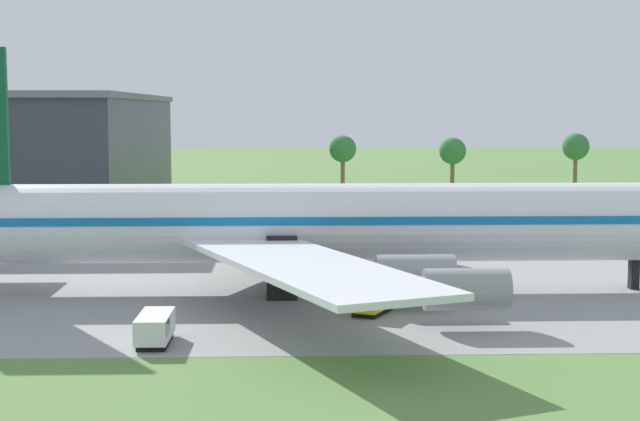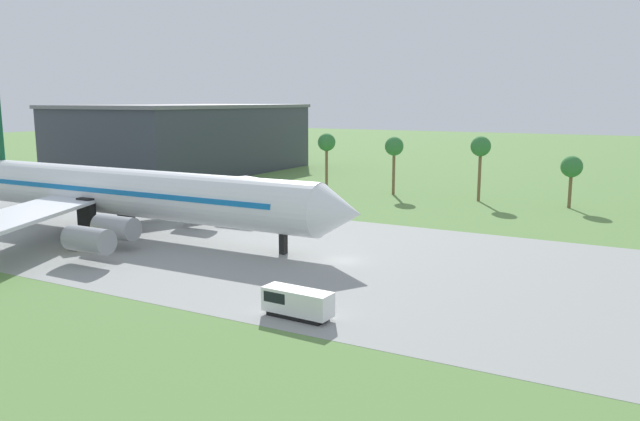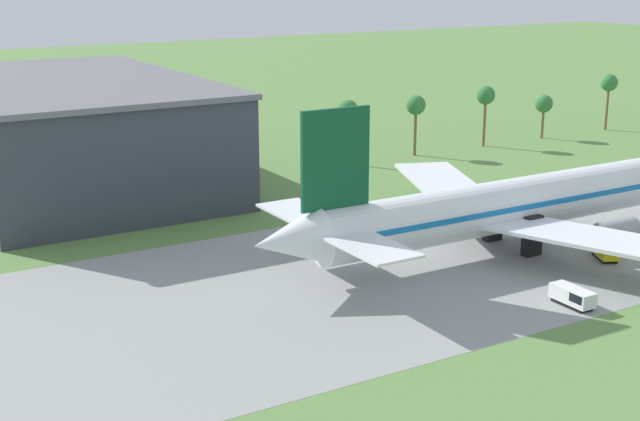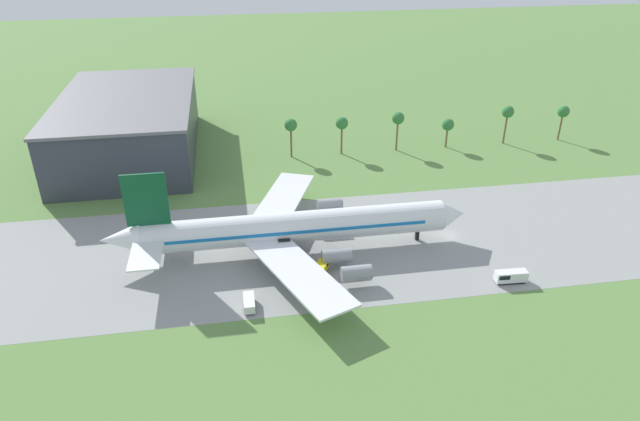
% 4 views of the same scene
% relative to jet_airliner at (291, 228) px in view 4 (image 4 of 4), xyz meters
% --- Properties ---
extents(ground_plane, '(600.00, 600.00, 0.00)m').
position_rel_jet_airliner_xyz_m(ground_plane, '(35.04, 0.63, -5.61)').
color(ground_plane, '#5B8442').
extents(taxiway_strip, '(320.00, 44.00, 0.02)m').
position_rel_jet_airliner_xyz_m(taxiway_strip, '(35.04, 0.63, -5.60)').
color(taxiway_strip, gray).
rests_on(taxiway_strip, ground_plane).
extents(jet_airliner, '(75.34, 59.07, 19.81)m').
position_rel_jet_airliner_xyz_m(jet_airliner, '(0.00, 0.00, 0.00)').
color(jet_airliner, white).
rests_on(jet_airliner, ground_plane).
extents(baggage_tug, '(3.68, 4.68, 2.13)m').
position_rel_jet_airliner_xyz_m(baggage_tug, '(4.91, -9.03, -4.45)').
color(baggage_tug, black).
rests_on(baggage_tug, ground_plane).
extents(fuel_truck, '(2.07, 5.02, 1.96)m').
position_rel_jet_airliner_xyz_m(fuel_truck, '(-9.81, -18.17, -4.53)').
color(fuel_truck, black).
rests_on(fuel_truck, ground_plane).
extents(catering_van, '(6.23, 2.31, 2.46)m').
position_rel_jet_airliner_xyz_m(catering_van, '(40.06, -18.21, -4.28)').
color(catering_van, black).
rests_on(catering_van, ground_plane).
extents(terminal_building, '(36.72, 61.20, 16.99)m').
position_rel_jet_airliner_xyz_m(terminal_building, '(-39.26, 61.00, 2.90)').
color(terminal_building, '#333842').
rests_on(terminal_building, ground_plane).
extents(palm_tree_row, '(86.84, 3.60, 11.81)m').
position_rel_jet_airliner_xyz_m(palm_tree_row, '(46.31, 50.66, 3.32)').
color(palm_tree_row, brown).
rests_on(palm_tree_row, ground_plane).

